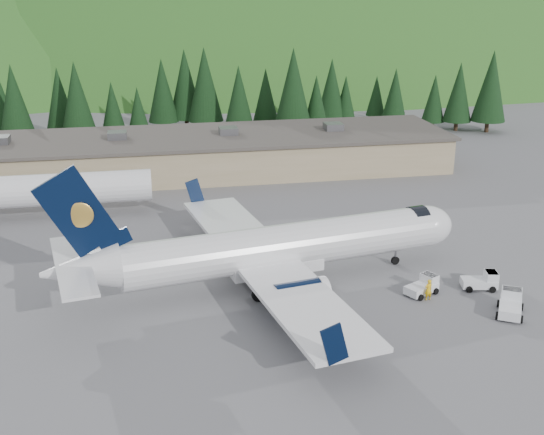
{
  "coord_description": "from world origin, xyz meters",
  "views": [
    {
      "loc": [
        -11.49,
        -53.97,
        25.53
      ],
      "look_at": [
        0.0,
        6.0,
        4.0
      ],
      "focal_mm": 45.0,
      "sensor_mm": 36.0,
      "label": 1
    }
  ],
  "objects_px": {
    "airliner": "(273,249)",
    "second_airliner": "(24,190)",
    "terminal_building": "(193,154)",
    "baggage_tug_a": "(424,286)",
    "baggage_tug_b": "(482,281)",
    "ramp_worker": "(428,290)",
    "baggage_tug_c": "(510,304)"
  },
  "relations": [
    {
      "from": "airliner",
      "to": "terminal_building",
      "type": "xyz_separation_m",
      "value": [
        -3.94,
        38.19,
        -0.68
      ]
    },
    {
      "from": "second_airliner",
      "to": "terminal_building",
      "type": "height_order",
      "value": "second_airliner"
    },
    {
      "from": "airliner",
      "to": "second_airliner",
      "type": "distance_m",
      "value": 32.57
    },
    {
      "from": "second_airliner",
      "to": "baggage_tug_b",
      "type": "distance_m",
      "value": 49.33
    },
    {
      "from": "baggage_tug_c",
      "to": "baggage_tug_a",
      "type": "bearing_deg",
      "value": 79.4
    },
    {
      "from": "baggage_tug_c",
      "to": "terminal_building",
      "type": "height_order",
      "value": "terminal_building"
    },
    {
      "from": "second_airliner",
      "to": "baggage_tug_b",
      "type": "height_order",
      "value": "second_airliner"
    },
    {
      "from": "baggage_tug_b",
      "to": "terminal_building",
      "type": "distance_m",
      "value": 47.75
    },
    {
      "from": "second_airliner",
      "to": "ramp_worker",
      "type": "relative_size",
      "value": 14.87
    },
    {
      "from": "second_airliner",
      "to": "baggage_tug_a",
      "type": "bearing_deg",
      "value": -36.25
    },
    {
      "from": "airliner",
      "to": "second_airliner",
      "type": "height_order",
      "value": "airliner"
    },
    {
      "from": "airliner",
      "to": "second_airliner",
      "type": "xyz_separation_m",
      "value": [
        -23.85,
        22.19,
        0.02
      ]
    },
    {
      "from": "ramp_worker",
      "to": "terminal_building",
      "type": "bearing_deg",
      "value": -78.22
    },
    {
      "from": "second_airliner",
      "to": "baggage_tug_c",
      "type": "bearing_deg",
      "value": -36.97
    },
    {
      "from": "baggage_tug_b",
      "to": "terminal_building",
      "type": "xyz_separation_m",
      "value": [
        -21.57,
        42.56,
        1.91
      ]
    },
    {
      "from": "baggage_tug_a",
      "to": "ramp_worker",
      "type": "relative_size",
      "value": 1.78
    },
    {
      "from": "second_airliner",
      "to": "baggage_tug_b",
      "type": "bearing_deg",
      "value": -32.62
    },
    {
      "from": "airliner",
      "to": "ramp_worker",
      "type": "bearing_deg",
      "value": -34.42
    },
    {
      "from": "second_airliner",
      "to": "airliner",
      "type": "bearing_deg",
      "value": -42.93
    },
    {
      "from": "baggage_tug_c",
      "to": "ramp_worker",
      "type": "distance_m",
      "value": 6.54
    },
    {
      "from": "airliner",
      "to": "baggage_tug_c",
      "type": "distance_m",
      "value": 20.01
    },
    {
      "from": "baggage_tug_b",
      "to": "ramp_worker",
      "type": "distance_m",
      "value": 5.62
    },
    {
      "from": "terminal_building",
      "to": "ramp_worker",
      "type": "bearing_deg",
      "value": -69.81
    },
    {
      "from": "baggage_tug_c",
      "to": "ramp_worker",
      "type": "relative_size",
      "value": 2.03
    },
    {
      "from": "airliner",
      "to": "baggage_tug_a",
      "type": "distance_m",
      "value": 13.25
    },
    {
      "from": "terminal_building",
      "to": "ramp_worker",
      "type": "relative_size",
      "value": 38.39
    },
    {
      "from": "baggage_tug_b",
      "to": "terminal_building",
      "type": "relative_size",
      "value": 0.05
    },
    {
      "from": "second_airliner",
      "to": "baggage_tug_c",
      "type": "relative_size",
      "value": 7.34
    },
    {
      "from": "baggage_tug_b",
      "to": "baggage_tug_c",
      "type": "relative_size",
      "value": 0.86
    },
    {
      "from": "second_airliner",
      "to": "baggage_tug_a",
      "type": "relative_size",
      "value": 8.34
    },
    {
      "from": "second_airliner",
      "to": "terminal_building",
      "type": "bearing_deg",
      "value": 38.78
    },
    {
      "from": "baggage_tug_a",
      "to": "terminal_building",
      "type": "distance_m",
      "value": 45.5
    }
  ]
}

